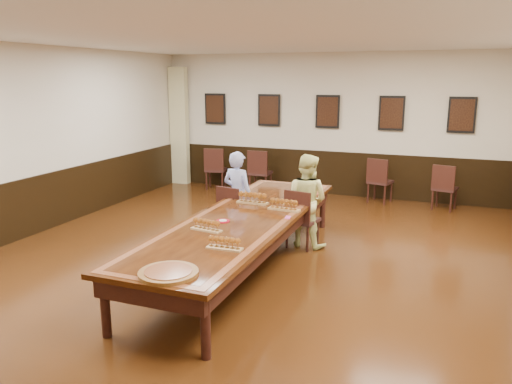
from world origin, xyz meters
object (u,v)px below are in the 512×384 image
at_px(spare_chair_b, 260,171).
at_px(spare_chair_d, 445,187).
at_px(spare_chair_c, 380,180).
at_px(chair_woman, 303,218).
at_px(carved_platter, 168,273).
at_px(person_man, 238,195).
at_px(chair_man, 235,212).
at_px(spare_chair_a, 216,168).
at_px(conference_table, 243,226).
at_px(person_woman, 306,200).

relative_size(spare_chair_b, spare_chair_d, 1.08).
xyz_separation_m(spare_chair_b, spare_chair_c, (2.74, 0.09, -0.02)).
bearing_deg(chair_woman, carved_platter, 94.04).
bearing_deg(spare_chair_c, person_man, 74.84).
distance_m(chair_man, spare_chair_d, 4.63).
distance_m(spare_chair_a, spare_chair_b, 1.17).
bearing_deg(carved_platter, spare_chair_a, 112.13).
bearing_deg(carved_platter, spare_chair_b, 103.21).
relative_size(chair_woman, person_man, 0.65).
bearing_deg(spare_chair_b, conference_table, 105.52).
xyz_separation_m(spare_chair_c, spare_chair_d, (1.31, -0.15, -0.02)).
relative_size(spare_chair_b, person_man, 0.69).
relative_size(person_man, person_woman, 0.99).
relative_size(spare_chair_d, conference_table, 0.19).
bearing_deg(spare_chair_b, spare_chair_a, -3.85).
bearing_deg(spare_chair_d, carved_platter, 82.51).
xyz_separation_m(person_man, conference_table, (0.61, -1.23, -0.13)).
bearing_deg(spare_chair_d, chair_woman, 70.80).
bearing_deg(carved_platter, conference_table, 93.21).
height_order(spare_chair_a, spare_chair_d, spare_chair_a).
height_order(spare_chair_a, person_woman, person_woman).
bearing_deg(person_man, spare_chair_c, -108.52).
bearing_deg(person_woman, spare_chair_d, -111.62).
relative_size(spare_chair_d, carved_platter, 1.34).
height_order(chair_man, spare_chair_c, spare_chair_c).
height_order(chair_man, conference_table, chair_man).
xyz_separation_m(chair_man, person_man, (0.02, 0.10, 0.28)).
xyz_separation_m(spare_chair_a, spare_chair_d, (5.22, -0.09, -0.03)).
height_order(spare_chair_a, person_man, person_man).
xyz_separation_m(spare_chair_d, person_woman, (-2.04, -3.19, 0.27)).
xyz_separation_m(chair_man, carved_platter, (0.76, -3.34, 0.31)).
height_order(spare_chair_a, spare_chair_b, spare_chair_b).
xyz_separation_m(chair_man, spare_chair_b, (-0.82, 3.37, 0.05)).
xyz_separation_m(person_man, person_woman, (1.17, 0.03, 0.01)).
bearing_deg(conference_table, spare_chair_b, 107.85).
relative_size(spare_chair_b, person_woman, 0.69).
bearing_deg(person_man, spare_chair_d, -124.04).
xyz_separation_m(spare_chair_b, person_woman, (2.01, -3.25, 0.23)).
xyz_separation_m(chair_man, spare_chair_a, (-1.99, 3.41, 0.04)).
bearing_deg(spare_chair_a, carved_platter, 97.97).
bearing_deg(spare_chair_b, chair_man, 101.35).
bearing_deg(spare_chair_b, person_woman, 119.43).
height_order(spare_chair_c, spare_chair_d, spare_chair_c).
distance_m(chair_woman, spare_chair_d, 3.88).
relative_size(spare_chair_d, person_man, 0.64).
distance_m(spare_chair_a, spare_chair_d, 5.22).
distance_m(spare_chair_d, conference_table, 5.16).
distance_m(spare_chair_c, person_man, 3.87).
distance_m(chair_woman, spare_chair_a, 4.63).
height_order(chair_woman, spare_chair_c, spare_chair_c).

